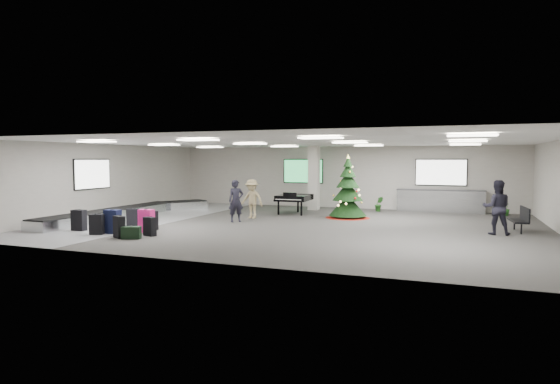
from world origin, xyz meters
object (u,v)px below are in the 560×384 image
(christmas_tree, at_px, (348,196))
(traveler_a, at_px, (236,201))
(traveler_b, at_px, (252,199))
(grand_piano, at_px, (294,198))
(potted_plant_right, at_px, (505,208))
(service_counter, at_px, (440,201))
(potted_plant_left, at_px, (379,204))
(traveler_bench, at_px, (497,207))
(bench, at_px, (521,218))
(pink_suitcase, at_px, (146,221))
(baggage_carousel, at_px, (129,212))

(christmas_tree, height_order, traveler_a, christmas_tree)
(christmas_tree, xyz_separation_m, traveler_b, (-3.83, -1.56, -0.10))
(grand_piano, relative_size, potted_plant_right, 2.57)
(service_counter, xyz_separation_m, potted_plant_left, (-2.79, -0.79, -0.18))
(service_counter, distance_m, grand_piano, 7.09)
(potted_plant_right, bearing_deg, traveler_bench, -97.82)
(traveler_b, bearing_deg, service_counter, 43.87)
(bench, relative_size, traveler_a, 0.83)
(grand_piano, distance_m, traveler_b, 2.49)
(potted_plant_left, bearing_deg, grand_piano, -147.09)
(bench, distance_m, traveler_b, 10.35)
(service_counter, distance_m, pink_suitcase, 13.83)
(baggage_carousel, relative_size, grand_piano, 5.29)
(service_counter, bearing_deg, traveler_a, -139.01)
(bench, relative_size, traveler_b, 0.84)
(baggage_carousel, relative_size, traveler_a, 5.68)
(baggage_carousel, xyz_separation_m, traveler_bench, (14.81, 0.26, 0.71))
(traveler_a, height_order, traveler_b, traveler_a)
(grand_piano, height_order, traveler_b, traveler_b)
(potted_plant_left, height_order, potted_plant_right, potted_plant_left)
(potted_plant_left, bearing_deg, pink_suitcase, -124.86)
(grand_piano, distance_m, potted_plant_right, 9.51)
(traveler_bench, bearing_deg, bench, -133.78)
(grand_piano, xyz_separation_m, traveler_b, (-1.15, -2.20, 0.10))
(bench, height_order, potted_plant_left, bench)
(service_counter, relative_size, potted_plant_right, 5.67)
(potted_plant_left, xyz_separation_m, potted_plant_right, (5.57, 0.24, -0.01))
(baggage_carousel, xyz_separation_m, service_counter, (12.84, 6.73, 0.33))
(service_counter, distance_m, potted_plant_right, 2.84)
(baggage_carousel, relative_size, service_counter, 2.40)
(baggage_carousel, bearing_deg, bench, 4.38)
(baggage_carousel, xyz_separation_m, potted_plant_right, (15.62, 6.18, 0.14))
(service_counter, bearing_deg, traveler_b, -144.73)
(bench, xyz_separation_m, traveler_a, (-10.46, -1.10, 0.36))
(service_counter, xyz_separation_m, christmas_tree, (-3.68, -3.76, 0.39))
(christmas_tree, bearing_deg, service_counter, 45.57)
(baggage_carousel, height_order, traveler_bench, traveler_bench)
(traveler_b, distance_m, potted_plant_left, 6.56)
(traveler_a, xyz_separation_m, traveler_bench, (9.60, 0.16, 0.06))
(baggage_carousel, bearing_deg, potted_plant_right, 21.57)
(traveler_a, xyz_separation_m, potted_plant_left, (4.85, 5.84, -0.49))
(baggage_carousel, height_order, pink_suitcase, pink_suitcase)
(bench, xyz_separation_m, traveler_bench, (-0.86, -0.94, 0.43))
(grand_piano, relative_size, traveler_a, 1.07)
(service_counter, bearing_deg, baggage_carousel, -152.33)
(baggage_carousel, distance_m, potted_plant_right, 16.80)
(traveler_bench, bearing_deg, service_counter, -74.53)
(potted_plant_right, bearing_deg, bench, -89.50)
(baggage_carousel, distance_m, grand_piano, 7.43)
(bench, xyz_separation_m, traveler_b, (-10.34, 0.22, 0.34))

